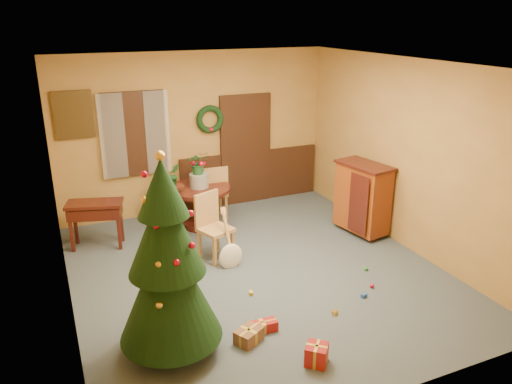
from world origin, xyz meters
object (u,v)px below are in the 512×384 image
dining_table (200,199)px  chair_near (212,224)px  christmas_tree (167,263)px  writing_desk (95,213)px  sideboard (362,197)px

dining_table → chair_near: chair_near is taller
chair_near → christmas_tree: 2.33m
christmas_tree → writing_desk: christmas_tree is taller
dining_table → chair_near: (-0.17, -1.16, 0.03)m
chair_near → writing_desk: bearing=145.5°
dining_table → christmas_tree: (-1.32, -3.12, 0.57)m
dining_table → writing_desk: bearing=-177.0°
chair_near → christmas_tree: christmas_tree is taller
dining_table → sideboard: (2.39, -1.32, 0.14)m
sideboard → chair_near: bearing=176.4°
dining_table → sideboard: bearing=-28.8°
dining_table → christmas_tree: christmas_tree is taller
christmas_tree → writing_desk: bearing=97.7°
sideboard → christmas_tree: bearing=-154.1°
christmas_tree → sideboard: bearing=25.9°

